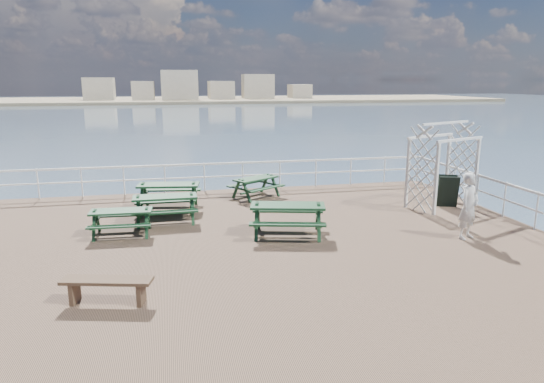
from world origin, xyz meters
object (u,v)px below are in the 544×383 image
at_px(picnic_table_e, 288,213).
at_px(flat_bench_near, 107,285).
at_px(person, 469,206).
at_px(picnic_table_c, 256,183).
at_px(picnic_table_d, 121,217).
at_px(picnic_table_b, 169,191).
at_px(picnic_table_a, 165,203).
at_px(trellis_arbor, 442,170).

relative_size(picnic_table_e, flat_bench_near, 1.33).
bearing_deg(person, flat_bench_near, 166.48).
relative_size(picnic_table_c, picnic_table_d, 1.26).
bearing_deg(picnic_table_e, person, -1.54).
bearing_deg(picnic_table_c, picnic_table_d, -172.76).
relative_size(picnic_table_b, person, 1.22).
bearing_deg(picnic_table_a, picnic_table_b, 85.75).
height_order(picnic_table_b, picnic_table_c, picnic_table_b).
bearing_deg(picnic_table_c, trellis_arbor, -56.24).
bearing_deg(picnic_table_c, flat_bench_near, -150.62).
xyz_separation_m(flat_bench_near, trellis_arbor, (10.11, 5.30, 0.89)).
xyz_separation_m(picnic_table_a, picnic_table_b, (0.10, 1.50, 0.03)).
xyz_separation_m(picnic_table_a, picnic_table_e, (3.28, -1.98, 0.04)).
relative_size(picnic_table_b, flat_bench_near, 1.24).
relative_size(picnic_table_a, person, 1.05).
distance_m(picnic_table_b, person, 9.16).
relative_size(picnic_table_d, trellis_arbor, 0.60).
distance_m(picnic_table_b, flat_bench_near, 6.94).
bearing_deg(person, picnic_table_c, 102.48).
xyz_separation_m(picnic_table_c, person, (4.72, -5.82, 0.37)).
height_order(picnic_table_b, trellis_arbor, trellis_arbor).
distance_m(trellis_arbor, person, 3.43).
bearing_deg(person, trellis_arbor, 44.29).
xyz_separation_m(picnic_table_e, person, (4.64, -1.28, 0.27)).
relative_size(picnic_table_a, picnic_table_e, 0.80).
height_order(picnic_table_c, flat_bench_near, picnic_table_c).
xyz_separation_m(picnic_table_c, picnic_table_d, (-4.38, -3.60, -0.01)).
height_order(flat_bench_near, person, person).
distance_m(picnic_table_c, trellis_arbor, 6.43).
bearing_deg(picnic_table_c, picnic_table_b, 166.66).
bearing_deg(flat_bench_near, picnic_table_a, 92.60).
distance_m(picnic_table_a, picnic_table_e, 3.83).
xyz_separation_m(picnic_table_b, trellis_arbor, (8.94, -1.54, 0.65)).
bearing_deg(picnic_table_b, picnic_table_a, -85.30).
bearing_deg(picnic_table_a, picnic_table_d, -138.52).
height_order(picnic_table_d, person, person).
bearing_deg(person, picnic_table_b, 122.11).
xyz_separation_m(picnic_table_b, flat_bench_near, (-1.17, -6.84, -0.25)).
height_order(picnic_table_a, picnic_table_e, picnic_table_e).
bearing_deg(picnic_table_e, picnic_table_d, -178.04).
height_order(trellis_arbor, person, trellis_arbor).
distance_m(picnic_table_a, picnic_table_b, 1.50).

